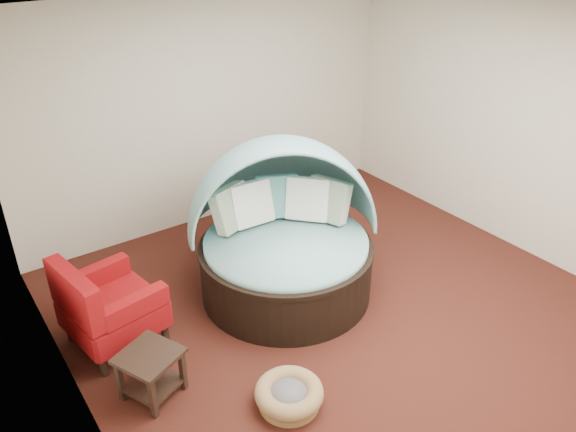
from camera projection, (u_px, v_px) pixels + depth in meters
floor at (339, 308)px, 5.69m from camera, size 5.00×5.00×0.00m
wall_back at (212, 111)px, 6.81m from camera, size 5.00×0.00×5.00m
wall_left at (62, 275)px, 3.75m from camera, size 0.00×5.00×5.00m
wall_right at (516, 128)px, 6.29m from camera, size 0.00×5.00×5.00m
ceiling at (355, 20)px, 4.35m from camera, size 5.00×5.00×0.00m
canopy_daybed at (284, 225)px, 5.67m from camera, size 2.38×2.36×1.63m
pet_basket at (289, 395)px, 4.54m from camera, size 0.68×0.68×0.20m
red_armchair at (107, 307)px, 5.03m from camera, size 0.90×0.90×0.92m
side_table at (151, 368)px, 4.56m from camera, size 0.59×0.59×0.43m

